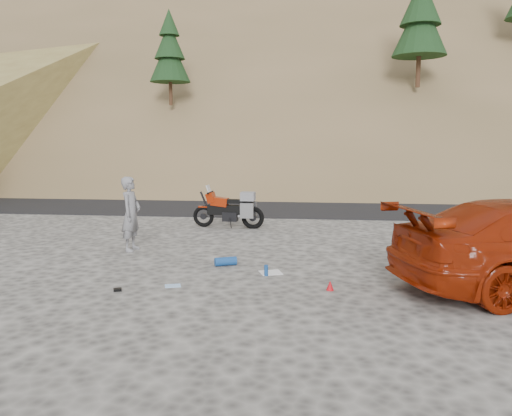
{
  "coord_description": "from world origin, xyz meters",
  "views": [
    {
      "loc": [
        2.94,
        -10.45,
        2.6
      ],
      "look_at": [
        1.69,
        0.83,
        1.0
      ],
      "focal_mm": 35.0,
      "sensor_mm": 36.0,
      "label": 1
    }
  ],
  "objects": [
    {
      "name": "motorcycle",
      "position": [
        0.65,
        3.71,
        0.54
      ],
      "size": [
        2.13,
        0.69,
        1.26
      ],
      "rotation": [
        0.0,
        0.0,
        -0.07
      ],
      "color": "black",
      "rests_on": "ground"
    },
    {
      "name": "gear_blue_mat",
      "position": [
        1.22,
        -0.61,
        0.09
      ],
      "size": [
        0.48,
        0.33,
        0.18
      ],
      "primitive_type": "cylinder",
      "rotation": [
        0.0,
        1.57,
        0.39
      ],
      "color": "navy",
      "rests_on": "ground"
    },
    {
      "name": "gear_blue_cloth",
      "position": [
        0.53,
        -2.13,
        0.01
      ],
      "size": [
        0.32,
        0.28,
        0.01
      ],
      "primitive_type": "cube",
      "rotation": [
        0.0,
        0.0,
        0.32
      ],
      "color": "#9BC2F0",
      "rests_on": "ground"
    },
    {
      "name": "gear_bottle",
      "position": [
        2.11,
        -1.28,
        0.1
      ],
      "size": [
        0.08,
        0.08,
        0.21
      ],
      "primitive_type": "cylinder",
      "rotation": [
        0.0,
        0.0,
        0.07
      ],
      "color": "navy",
      "rests_on": "ground"
    },
    {
      "name": "ground",
      "position": [
        0.0,
        0.0,
        0.0
      ],
      "size": [
        140.0,
        140.0,
        0.0
      ],
      "primitive_type": "plane",
      "color": "#474441",
      "rests_on": "ground"
    },
    {
      "name": "road",
      "position": [
        0.0,
        9.0,
        0.0
      ],
      "size": [
        120.0,
        7.0,
        0.05
      ],
      "primitive_type": "cube",
      "color": "black",
      "rests_on": "ground"
    },
    {
      "name": "gear_white_cloth",
      "position": [
        2.18,
        -1.07,
        0.01
      ],
      "size": [
        0.5,
        0.48,
        0.01
      ],
      "primitive_type": "cube",
      "rotation": [
        0.0,
        0.0,
        0.35
      ],
      "color": "white",
      "rests_on": "ground"
    },
    {
      "name": "hillside",
      "position": [
        -0.05,
        40.88,
        11.08
      ],
      "size": [
        120.0,
        73.0,
        46.72
      ],
      "color": "brown",
      "rests_on": "ground"
    },
    {
      "name": "gear_funnel",
      "position": [
        3.29,
        -2.06,
        0.08
      ],
      "size": [
        0.16,
        0.16,
        0.17
      ],
      "primitive_type": "cone",
      "rotation": [
        0.0,
        0.0,
        -0.28
      ],
      "color": "red",
      "rests_on": "ground"
    },
    {
      "name": "man",
      "position": [
        -1.19,
        0.54,
        0.0
      ],
      "size": [
        0.46,
        0.66,
        1.72
      ],
      "primitive_type": "imported",
      "rotation": [
        0.0,
        0.0,
        1.49
      ],
      "color": "gray",
      "rests_on": "ground"
    },
    {
      "name": "gear_glove_b",
      "position": [
        -0.33,
        -2.51,
        0.02
      ],
      "size": [
        0.16,
        0.14,
        0.04
      ],
      "primitive_type": "cube",
      "rotation": [
        0.0,
        0.0,
        0.39
      ],
      "color": "black",
      "rests_on": "ground"
    }
  ]
}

